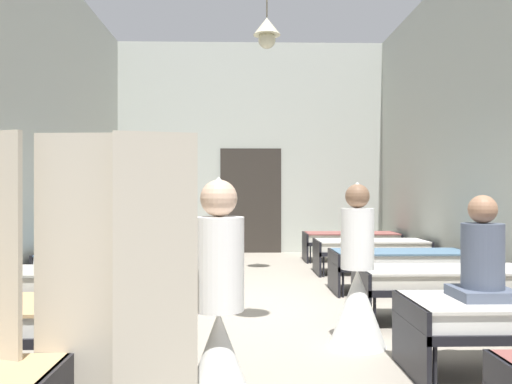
# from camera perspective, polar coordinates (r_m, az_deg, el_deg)

# --- Properties ---
(ground_plane) EXTENTS (6.71, 12.05, 0.10)m
(ground_plane) POSITION_cam_1_polar(r_m,az_deg,el_deg) (6.67, 0.26, -12.52)
(ground_plane) COLOR #9E9384
(room_shell) EXTENTS (6.51, 11.65, 4.86)m
(room_shell) POSITION_cam_1_polar(r_m,az_deg,el_deg) (7.89, -0.03, 7.52)
(room_shell) COLOR #B2B7AD
(room_shell) RESTS_ON ground
(bed_left_row_1) EXTENTS (1.90, 0.84, 0.57)m
(bed_left_row_1) POSITION_cam_1_polar(r_m,az_deg,el_deg) (4.49, -25.81, -12.32)
(bed_left_row_1) COLOR black
(bed_left_row_1) RESTS_ON ground
(bed_left_row_2) EXTENTS (1.90, 0.84, 0.57)m
(bed_left_row_2) POSITION_cam_1_polar(r_m,az_deg,el_deg) (6.03, -19.16, -9.14)
(bed_left_row_2) COLOR black
(bed_left_row_2) RESTS_ON ground
(bed_right_row_2) EXTENTS (1.90, 0.84, 0.57)m
(bed_right_row_2) POSITION_cam_1_polar(r_m,az_deg,el_deg) (6.16, 19.75, -8.95)
(bed_right_row_2) COLOR black
(bed_right_row_2) RESTS_ON ground
(bed_left_row_3) EXTENTS (1.90, 0.84, 0.57)m
(bed_left_row_3) POSITION_cam_1_polar(r_m,az_deg,el_deg) (7.63, -15.31, -7.22)
(bed_left_row_3) COLOR black
(bed_left_row_3) RESTS_ON ground
(bed_right_row_3) EXTENTS (1.90, 0.84, 0.57)m
(bed_right_row_3) POSITION_cam_1_polar(r_m,az_deg,el_deg) (7.73, 15.21, -7.12)
(bed_right_row_3) COLOR black
(bed_right_row_3) RESTS_ON ground
(bed_left_row_4) EXTENTS (1.90, 0.84, 0.57)m
(bed_left_row_4) POSITION_cam_1_polar(r_m,az_deg,el_deg) (9.25, -12.82, -5.94)
(bed_left_row_4) COLOR black
(bed_left_row_4) RESTS_ON ground
(bed_right_row_4) EXTENTS (1.90, 0.84, 0.57)m
(bed_right_row_4) POSITION_cam_1_polar(r_m,az_deg,el_deg) (9.34, 12.24, -5.89)
(bed_right_row_4) COLOR black
(bed_right_row_4) RESTS_ON ground
(bed_left_row_5) EXTENTS (1.90, 0.84, 0.57)m
(bed_left_row_5) POSITION_cam_1_polar(r_m,az_deg,el_deg) (10.89, -11.09, -5.05)
(bed_left_row_5) COLOR black
(bed_left_row_5) RESTS_ON ground
(bed_right_row_5) EXTENTS (1.90, 0.84, 0.57)m
(bed_right_row_5) POSITION_cam_1_polar(r_m,az_deg,el_deg) (10.97, 10.15, -5.01)
(bed_right_row_5) COLOR black
(bed_right_row_5) RESTS_ON ground
(nurse_near_aisle) EXTENTS (0.52, 0.52, 1.49)m
(nurse_near_aisle) POSITION_cam_1_polar(r_m,az_deg,el_deg) (4.96, 10.84, -10.08)
(nurse_near_aisle) COLOR white
(nurse_near_aisle) RESTS_ON ground
(nurse_mid_aisle) EXTENTS (0.52, 0.52, 1.49)m
(nurse_mid_aisle) POSITION_cam_1_polar(r_m,az_deg,el_deg) (3.25, -4.02, -15.49)
(nurse_mid_aisle) COLOR white
(nurse_mid_aisle) RESTS_ON ground
(patient_seated_primary) EXTENTS (0.44, 0.44, 0.80)m
(patient_seated_primary) POSITION_cam_1_polar(r_m,az_deg,el_deg) (4.48, 23.17, -6.77)
(patient_seated_primary) COLOR #515B70
(patient_seated_primary) RESTS_ON bed_right_row_1
(privacy_screen) EXTENTS (1.25, 0.18, 1.70)m
(privacy_screen) POSITION_cam_1_polar(r_m,az_deg,el_deg) (2.89, -19.07, -10.93)
(privacy_screen) COLOR #BCB29E
(privacy_screen) RESTS_ON ground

